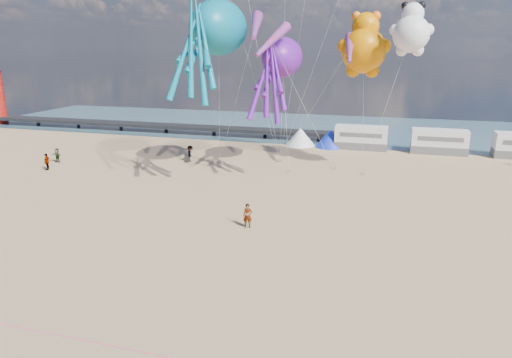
% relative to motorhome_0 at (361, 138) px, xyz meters
% --- Properties ---
extents(ground, '(120.00, 120.00, 0.00)m').
position_rel_motorhome_0_xyz_m(ground, '(-6.00, -40.00, -1.50)').
color(ground, tan).
rests_on(ground, ground).
extents(water, '(120.00, 120.00, 0.00)m').
position_rel_motorhome_0_xyz_m(water, '(-6.00, 15.00, -1.48)').
color(water, '#355766').
rests_on(water, ground).
extents(pier, '(60.00, 3.00, 0.50)m').
position_rel_motorhome_0_xyz_m(pier, '(-34.00, 4.00, -0.50)').
color(pier, black).
rests_on(pier, ground).
extents(motorhome_0, '(6.60, 2.50, 3.00)m').
position_rel_motorhome_0_xyz_m(motorhome_0, '(0.00, 0.00, 0.00)').
color(motorhome_0, silver).
rests_on(motorhome_0, ground).
extents(motorhome_1, '(6.60, 2.50, 3.00)m').
position_rel_motorhome_0_xyz_m(motorhome_1, '(9.50, 0.00, 0.00)').
color(motorhome_1, silver).
rests_on(motorhome_1, ground).
extents(tent_white, '(4.00, 4.00, 2.40)m').
position_rel_motorhome_0_xyz_m(tent_white, '(-8.00, 0.00, -0.30)').
color(tent_white, white).
rests_on(tent_white, ground).
extents(tent_blue, '(4.00, 4.00, 2.40)m').
position_rel_motorhome_0_xyz_m(tent_blue, '(-4.00, 0.00, -0.30)').
color(tent_blue, '#1933CC').
rests_on(tent_blue, ground).
extents(rope_line, '(34.00, 0.03, 0.03)m').
position_rel_motorhome_0_xyz_m(rope_line, '(-6.00, -45.00, -1.48)').
color(rope_line, '#F2338C').
rests_on(rope_line, ground).
extents(standing_person, '(0.74, 0.55, 1.83)m').
position_rel_motorhome_0_xyz_m(standing_person, '(-6.17, -30.07, -0.58)').
color(standing_person, tan).
rests_on(standing_person, ground).
extents(beachgoer_2, '(1.06, 1.14, 1.87)m').
position_rel_motorhome_0_xyz_m(beachgoer_2, '(-18.54, -12.54, -0.57)').
color(beachgoer_2, '#7F6659').
rests_on(beachgoer_2, ground).
extents(beachgoer_3, '(0.92, 1.30, 1.83)m').
position_rel_motorhome_0_xyz_m(beachgoer_3, '(-31.80, -20.32, -0.59)').
color(beachgoer_3, '#7F6659').
rests_on(beachgoer_3, ground).
extents(beachgoer_4, '(1.03, 0.62, 1.64)m').
position_rel_motorhome_0_xyz_m(beachgoer_4, '(-33.09, -17.14, -0.68)').
color(beachgoer_4, '#7F6659').
rests_on(beachgoer_4, ground).
extents(sandbag_a, '(0.50, 0.35, 0.22)m').
position_rel_motorhome_0_xyz_m(sandbag_a, '(-14.91, -12.54, -1.39)').
color(sandbag_a, gray).
rests_on(sandbag_a, ground).
extents(sandbag_b, '(0.50, 0.35, 0.22)m').
position_rel_motorhome_0_xyz_m(sandbag_b, '(-6.53, -13.91, -1.39)').
color(sandbag_b, gray).
rests_on(sandbag_b, ground).
extents(sandbag_c, '(0.50, 0.35, 0.22)m').
position_rel_motorhome_0_xyz_m(sandbag_c, '(1.09, -12.94, -1.39)').
color(sandbag_c, gray).
rests_on(sandbag_c, ground).
extents(sandbag_d, '(0.50, 0.35, 0.22)m').
position_rel_motorhome_0_xyz_m(sandbag_d, '(-2.16, -11.34, -1.39)').
color(sandbag_d, gray).
rests_on(sandbag_d, ground).
extents(sandbag_e, '(0.50, 0.35, 0.22)m').
position_rel_motorhome_0_xyz_m(sandbag_e, '(-8.46, -9.84, -1.39)').
color(sandbag_e, gray).
rests_on(sandbag_e, ground).
extents(kite_octopus_teal, '(6.34, 11.01, 11.83)m').
position_rel_motorhome_0_xyz_m(kite_octopus_teal, '(-13.31, -16.24, 13.10)').
color(kite_octopus_teal, '#09708B').
extents(kite_octopus_purple, '(5.73, 9.78, 10.47)m').
position_rel_motorhome_0_xyz_m(kite_octopus_purple, '(-7.82, -12.41, 10.27)').
color(kite_octopus_purple, '#611699').
extents(kite_panda, '(4.34, 4.12, 5.75)m').
position_rel_motorhome_0_xyz_m(kite_panda, '(4.60, -13.51, 12.42)').
color(kite_panda, white).
extents(kite_teddy_orange, '(6.56, 6.33, 7.72)m').
position_rel_motorhome_0_xyz_m(kite_teddy_orange, '(0.25, -10.57, 10.90)').
color(kite_teddy_orange, orange).
extents(windsock_left, '(2.47, 6.56, 6.48)m').
position_rel_motorhome_0_xyz_m(windsock_left, '(-9.34, -17.01, 13.11)').
color(windsock_left, red).
extents(windsock_mid, '(2.58, 6.25, 6.21)m').
position_rel_motorhome_0_xyz_m(windsock_mid, '(-7.70, -17.25, 11.86)').
color(windsock_mid, red).
extents(windsock_right, '(1.43, 5.29, 5.22)m').
position_rel_motorhome_0_xyz_m(windsock_right, '(-0.99, -12.87, 11.12)').
color(windsock_right, red).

